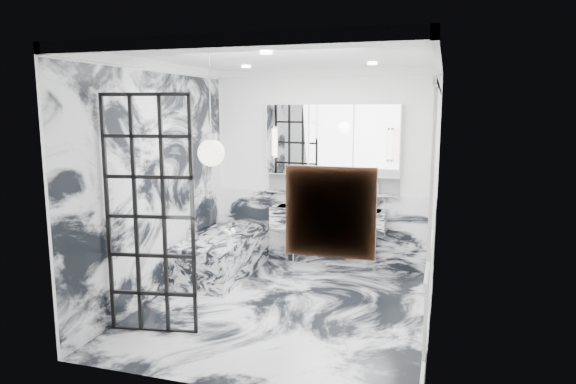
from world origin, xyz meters
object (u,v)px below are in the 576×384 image
(bathtub, at_px, (223,255))
(trough_sink, at_px, (328,219))
(crittall_door, at_px, (150,217))
(mirror_cabinet, at_px, (332,140))

(bathtub, bearing_deg, trough_sink, 26.48)
(crittall_door, distance_m, trough_sink, 2.86)
(trough_sink, bearing_deg, crittall_door, -116.42)
(trough_sink, bearing_deg, mirror_cabinet, 90.00)
(crittall_door, relative_size, bathtub, 1.45)
(trough_sink, xyz_separation_m, bathtub, (-1.33, -0.66, -0.45))
(trough_sink, distance_m, mirror_cabinet, 1.10)
(trough_sink, distance_m, bathtub, 1.55)
(bathtub, bearing_deg, mirror_cabinet, 32.06)
(crittall_door, bearing_deg, mirror_cabinet, 55.07)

